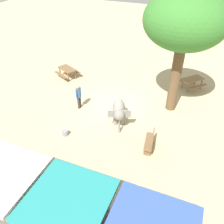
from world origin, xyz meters
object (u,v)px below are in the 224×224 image
object	(u,v)px
wooden_bench	(150,142)
feed_bucket	(65,133)
elephant	(119,110)
market_stall_teal	(72,223)
shade_tree_main	(185,22)
market_stall_white	(11,197)
person_handler	(79,95)
picnic_table_near	(193,81)
picnic_table_far	(67,71)

from	to	relation	value
wooden_bench	feed_bucket	size ratio (longest dim) A/B	4.01
elephant	market_stall_teal	xyz separation A→B (m)	(-1.00, 7.02, 0.28)
shade_tree_main	market_stall_white	world-z (taller)	shade_tree_main
market_stall_teal	person_handler	bearing A→B (deg)	-62.58
person_handler	market_stall_white	bearing A→B (deg)	-75.60
elephant	shade_tree_main	world-z (taller)	shade_tree_main
person_handler	picnic_table_near	distance (m)	8.28
picnic_table_near	picnic_table_far	bearing A→B (deg)	143.85
elephant	wooden_bench	distance (m)	2.73
market_stall_white	feed_bucket	distance (m)	4.94
picnic_table_far	picnic_table_near	bearing A→B (deg)	38.06
wooden_bench	picnic_table_far	size ratio (longest dim) A/B	0.72
elephant	picnic_table_far	distance (m)	6.83
person_handler	picnic_table_far	size ratio (longest dim) A/B	0.81
market_stall_white	wooden_bench	bearing A→B (deg)	-124.89
picnic_table_near	market_stall_teal	distance (m)	13.01
shade_tree_main	picnic_table_near	size ratio (longest dim) A/B	3.35
picnic_table_far	market_stall_white	size ratio (longest dim) A/B	0.79
market_stall_teal	feed_bucket	world-z (taller)	market_stall_teal
feed_bucket	picnic_table_far	bearing A→B (deg)	-60.53
shade_tree_main	person_handler	bearing A→B (deg)	21.99
shade_tree_main	feed_bucket	world-z (taller)	shade_tree_main
person_handler	market_stall_teal	distance (m)	8.39
wooden_bench	picnic_table_far	xyz separation A→B (m)	(8.00, -5.19, 0.12)
elephant	feed_bucket	bearing A→B (deg)	-68.74
picnic_table_near	picnic_table_far	distance (m)	9.42
person_handler	market_stall_white	size ratio (longest dim) A/B	0.64
wooden_bench	market_stall_white	xyz separation A→B (m)	(3.88, 5.57, 0.67)
feed_bucket	person_handler	bearing A→B (deg)	-78.91
person_handler	market_stall_teal	xyz separation A→B (m)	(-3.86, 7.44, 0.19)
person_handler	picnic_table_near	xyz separation A→B (m)	(-6.35, -5.31, -0.36)
picnic_table_near	market_stall_white	bearing A→B (deg)	-160.13
elephant	market_stall_white	size ratio (longest dim) A/B	0.76
shade_tree_main	market_stall_teal	size ratio (longest dim) A/B	2.80
elephant	shade_tree_main	bearing A→B (deg)	113.02
wooden_bench	picnic_table_near	bearing A→B (deg)	-17.89
shade_tree_main	wooden_bench	bearing A→B (deg)	85.99
person_handler	picnic_table_far	distance (m)	4.39
person_handler	shade_tree_main	distance (m)	7.35
shade_tree_main	feed_bucket	size ratio (longest dim) A/B	19.60
picnic_table_near	feed_bucket	distance (m)	9.88
person_handler	wooden_bench	xyz separation A→B (m)	(-5.14, 1.88, -0.48)
wooden_bench	picnic_table_near	size ratio (longest dim) A/B	0.69
wooden_bench	picnic_table_near	distance (m)	7.29
wooden_bench	market_stall_teal	distance (m)	5.75
picnic_table_near	picnic_table_far	xyz separation A→B (m)	(9.20, 2.00, 0.00)
person_handler	market_stall_teal	size ratio (longest dim) A/B	0.64
wooden_bench	market_stall_teal	world-z (taller)	market_stall_teal
picnic_table_near	market_stall_teal	bearing A→B (deg)	-149.42
market_stall_teal	market_stall_white	bearing A→B (deg)	0.00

